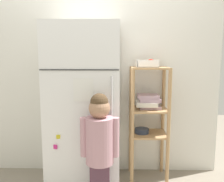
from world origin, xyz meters
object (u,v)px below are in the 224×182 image
at_px(pantry_shelf_unit, 148,111).
at_px(fruit_bin, 149,64).
at_px(refrigerator, 85,107).
at_px(child_standing, 100,140).

relative_size(pantry_shelf_unit, fruit_bin, 5.56).
xyz_separation_m(refrigerator, child_standing, (0.18, -0.42, -0.20)).
relative_size(child_standing, pantry_shelf_unit, 0.84).
bearing_deg(pantry_shelf_unit, fruit_bin, -168.45).
distance_m(refrigerator, pantry_shelf_unit, 0.66).
distance_m(refrigerator, fruit_bin, 0.78).
xyz_separation_m(child_standing, pantry_shelf_unit, (0.47, 0.54, 0.13)).
bearing_deg(child_standing, refrigerator, 113.47).
bearing_deg(refrigerator, pantry_shelf_unit, 10.63).
distance_m(pantry_shelf_unit, fruit_bin, 0.49).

